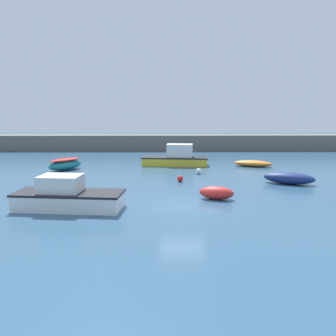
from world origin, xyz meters
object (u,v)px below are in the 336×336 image
at_px(rowboat_with_red_cover, 65,164).
at_px(dinghy_near_pier, 216,193).
at_px(cabin_cruiser_white, 176,158).
at_px(motorboat_with_cabin, 67,197).
at_px(mooring_buoy_red, 180,178).
at_px(rowboat_white_midwater, 289,178).
at_px(mooring_buoy_white, 199,171).
at_px(rowboat_blue_near, 253,163).

relative_size(rowboat_with_red_cover, dinghy_near_pier, 1.46).
bearing_deg(rowboat_with_red_cover, cabin_cruiser_white, -36.10).
distance_m(motorboat_with_cabin, dinghy_near_pier, 8.53).
bearing_deg(mooring_buoy_red, rowboat_white_midwater, -7.13).
xyz_separation_m(rowboat_with_red_cover, mooring_buoy_red, (9.74, -5.23, -0.29)).
bearing_deg(dinghy_near_pier, mooring_buoy_red, 127.91).
relative_size(rowboat_white_midwater, mooring_buoy_white, 8.52).
xyz_separation_m(motorboat_with_cabin, rowboat_white_midwater, (14.06, 6.39, -0.26)).
height_order(cabin_cruiser_white, mooring_buoy_red, cabin_cruiser_white).
bearing_deg(rowboat_with_red_cover, dinghy_near_pier, -92.09).
distance_m(rowboat_white_midwater, rowboat_with_red_cover, 18.50).
distance_m(rowboat_with_red_cover, dinghy_near_pier, 15.73).
relative_size(dinghy_near_pier, mooring_buoy_white, 5.12).
relative_size(rowboat_white_midwater, rowboat_blue_near, 1.02).
distance_m(cabin_cruiser_white, rowboat_with_red_cover, 10.03).
bearing_deg(rowboat_with_red_cover, mooring_buoy_white, -60.29).
bearing_deg(rowboat_blue_near, rowboat_with_red_cover, 25.50).
xyz_separation_m(rowboat_white_midwater, rowboat_with_red_cover, (-17.43, 6.20, 0.09)).
bearing_deg(cabin_cruiser_white, mooring_buoy_red, 95.73).
xyz_separation_m(rowboat_with_red_cover, dinghy_near_pier, (11.65, -10.57, -0.12)).
height_order(dinghy_near_pier, mooring_buoy_red, dinghy_near_pier).
bearing_deg(dinghy_near_pier, cabin_cruiser_white, 116.63).
bearing_deg(cabin_cruiser_white, rowboat_blue_near, 179.74).
xyz_separation_m(motorboat_with_cabin, dinghy_near_pier, (8.28, 2.02, -0.29)).
bearing_deg(cabin_cruiser_white, rowboat_with_red_cover, 19.46).
distance_m(rowboat_white_midwater, dinghy_near_pier, 7.25).
relative_size(motorboat_with_cabin, rowboat_white_midwater, 1.58).
relative_size(rowboat_blue_near, dinghy_near_pier, 1.63).
relative_size(rowboat_white_midwater, dinghy_near_pier, 1.66).
bearing_deg(mooring_buoy_red, rowboat_blue_near, 44.56).
bearing_deg(motorboat_with_cabin, cabin_cruiser_white, 73.20).
xyz_separation_m(cabin_cruiser_white, mooring_buoy_red, (0.01, -7.62, -0.49)).
relative_size(motorboat_with_cabin, mooring_buoy_white, 13.48).
height_order(rowboat_blue_near, rowboat_with_red_cover, rowboat_with_red_cover).
height_order(rowboat_blue_near, cabin_cruiser_white, cabin_cruiser_white).
bearing_deg(motorboat_with_cabin, rowboat_white_midwater, 30.68).
distance_m(rowboat_with_red_cover, mooring_buoy_white, 11.59).
height_order(rowboat_with_red_cover, mooring_buoy_white, rowboat_with_red_cover).
height_order(motorboat_with_cabin, mooring_buoy_white, motorboat_with_cabin).
height_order(cabin_cruiser_white, rowboat_with_red_cover, cabin_cruiser_white).
bearing_deg(rowboat_with_red_cover, mooring_buoy_red, -78.13).
bearing_deg(cabin_cruiser_white, dinghy_near_pier, 104.08).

